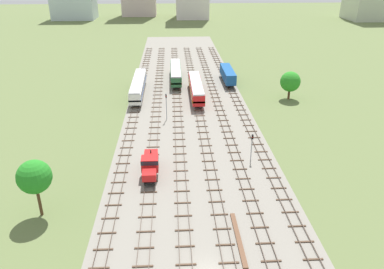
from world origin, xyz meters
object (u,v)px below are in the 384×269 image
(shunter_loco_left_nearest, at_px, (150,164))
(passenger_coach_far_left_mid, at_px, (138,85))
(diesel_railcar_centre_left_far, at_px, (176,72))
(diesel_railcar_centre_near, at_px, (196,87))
(freight_boxcar_right_midfar, at_px, (228,74))
(signal_post_near, at_px, (166,103))
(signal_post_nearest, at_px, (252,143))

(shunter_loco_left_nearest, height_order, passenger_coach_far_left_mid, passenger_coach_far_left_mid)
(passenger_coach_far_left_mid, xyz_separation_m, diesel_railcar_centre_left_far, (9.84, 11.99, -0.02))
(diesel_railcar_centre_near, xyz_separation_m, freight_boxcar_right_midfar, (9.85, 12.37, -0.15))
(signal_post_near, bearing_deg, freight_boxcar_right_midfar, 57.33)
(shunter_loco_left_nearest, xyz_separation_m, passenger_coach_far_left_mid, (-4.92, 40.35, 0.60))
(signal_post_nearest, bearing_deg, diesel_railcar_centre_left_far, 104.31)
(diesel_railcar_centre_near, height_order, passenger_coach_far_left_mid, same)
(shunter_loco_left_nearest, relative_size, passenger_coach_far_left_mid, 0.38)
(diesel_railcar_centre_near, bearing_deg, shunter_loco_left_nearest, -104.63)
(passenger_coach_far_left_mid, distance_m, freight_boxcar_right_midfar, 26.47)
(diesel_railcar_centre_near, xyz_separation_m, signal_post_nearest, (7.38, -33.61, 0.58))
(shunter_loco_left_nearest, xyz_separation_m, signal_post_nearest, (17.23, 4.10, 1.16))
(signal_post_nearest, bearing_deg, passenger_coach_far_left_mid, 121.43)
(diesel_railcar_centre_near, bearing_deg, diesel_railcar_centre_left_far, 108.60)
(diesel_railcar_centre_left_far, relative_size, signal_post_nearest, 4.13)
(freight_boxcar_right_midfar, bearing_deg, signal_post_nearest, -93.07)
(freight_boxcar_right_midfar, bearing_deg, signal_post_near, -122.67)
(passenger_coach_far_left_mid, bearing_deg, freight_boxcar_right_midfar, 21.58)
(passenger_coach_far_left_mid, relative_size, diesel_railcar_centre_left_far, 1.07)
(signal_post_near, bearing_deg, passenger_coach_far_left_mid, 113.30)
(freight_boxcar_right_midfar, height_order, diesel_railcar_centre_left_far, diesel_railcar_centre_left_far)
(freight_boxcar_right_midfar, relative_size, diesel_railcar_centre_left_far, 0.68)
(shunter_loco_left_nearest, xyz_separation_m, diesel_railcar_centre_near, (9.84, 37.72, 0.59))
(diesel_railcar_centre_left_far, bearing_deg, freight_boxcar_right_midfar, -8.67)
(passenger_coach_far_left_mid, relative_size, signal_post_nearest, 4.44)
(shunter_loco_left_nearest, distance_m, freight_boxcar_right_midfar, 53.83)
(shunter_loco_left_nearest, height_order, diesel_railcar_centre_left_far, diesel_railcar_centre_left_far)
(signal_post_nearest, bearing_deg, diesel_railcar_centre_near, 102.39)
(diesel_railcar_centre_left_far, bearing_deg, shunter_loco_left_nearest, -95.37)
(diesel_railcar_centre_near, relative_size, passenger_coach_far_left_mid, 0.93)
(diesel_railcar_centre_left_far, xyz_separation_m, signal_post_near, (-2.46, -29.13, 1.15))
(shunter_loco_left_nearest, xyz_separation_m, signal_post_near, (2.46, 23.21, 1.74))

